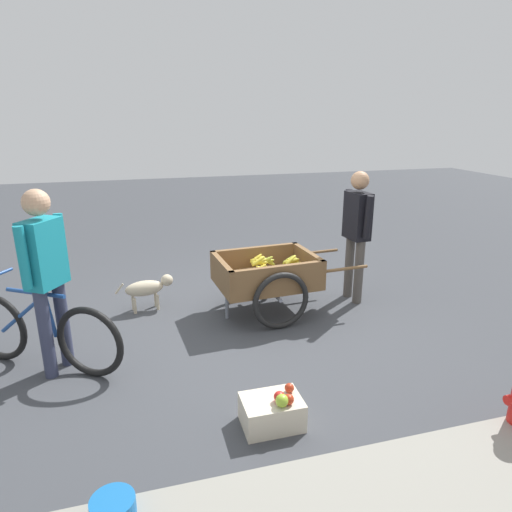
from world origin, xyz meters
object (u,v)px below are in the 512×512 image
Objects in this scene: fruit_cart at (267,277)px; apple_crate at (273,411)px; vendor_person at (357,225)px; cyclist_person at (45,267)px; bicycle at (41,332)px; dog at (148,288)px.

fruit_cart is 3.86× the size of apple_crate.
vendor_person is 0.96× the size of cyclist_person.
vendor_person is (-1.13, -0.09, 0.51)m from fruit_cart.
vendor_person is at bearing -166.98° from cyclist_person.
cyclist_person is at bearing 13.02° from vendor_person.
fruit_cart is 1.04× the size of cyclist_person.
vendor_person is 3.60× the size of apple_crate.
bicycle is 1.44m from dog.
cyclist_person is 3.73× the size of apple_crate.
fruit_cart is at bearing 4.29° from vendor_person.
vendor_person is 2.36× the size of dog.
fruit_cart is 2.33m from cyclist_person.
bicycle is at bearing 14.59° from fruit_cart.
fruit_cart is 1.41m from dog.
apple_crate is (0.54, 1.92, -0.32)m from fruit_cart.
bicycle is 0.65m from cyclist_person.
dog is (2.45, -0.37, -0.67)m from vendor_person.
fruit_cart is 1.18× the size of bicycle.
dog is at bearing -126.65° from cyclist_person.
fruit_cart is at bearing -105.78° from apple_crate.
apple_crate is at bearing 74.22° from fruit_cart.
bicycle is at bearing 47.29° from dog.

